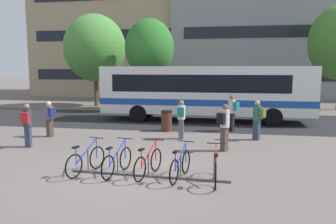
{
  "coord_description": "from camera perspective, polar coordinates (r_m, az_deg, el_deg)",
  "views": [
    {
      "loc": [
        2.79,
        -9.27,
        3.07
      ],
      "look_at": [
        0.47,
        4.31,
        1.25
      ],
      "focal_mm": 35.21,
      "sensor_mm": 36.0,
      "label": 1
    }
  ],
  "objects": [
    {
      "name": "trash_bin",
      "position": [
        16.2,
        -0.24,
        -1.54
      ],
      "size": [
        0.55,
        0.55,
        1.03
      ],
      "color": "#4C2819",
      "rests_on": "ground"
    },
    {
      "name": "commuter_teal_pack_4",
      "position": [
        14.34,
        2.3,
        -0.84
      ],
      "size": [
        0.35,
        0.53,
        1.71
      ],
      "rotation": [
        0.0,
        0.0,
        1.59
      ],
      "color": "#565660",
      "rests_on": "ground"
    },
    {
      "name": "parked_bicycle_red_4",
      "position": [
        9.1,
        8.24,
        -9.75
      ],
      "size": [
        0.52,
        1.72,
        0.99
      ],
      "rotation": [
        0.0,
        0.0,
        1.6
      ],
      "color": "black",
      "rests_on": "ground"
    },
    {
      "name": "bus_lane_asphalt",
      "position": [
        19.72,
        1.46,
        -1.42
      ],
      "size": [
        80.0,
        7.2,
        0.01
      ],
      "primitive_type": "cube",
      "color": "#232326",
      "rests_on": "ground"
    },
    {
      "name": "parked_bicycle_red_2",
      "position": [
        9.54,
        -3.43,
        -8.86
      ],
      "size": [
        0.6,
        1.68,
        0.99
      ],
      "rotation": [
        0.0,
        0.0,
        1.33
      ],
      "color": "black",
      "rests_on": "ground"
    },
    {
      "name": "building_centre_block",
      "position": [
        49.61,
        5.14,
        13.42
      ],
      "size": [
        17.13,
        12.55,
        16.38
      ],
      "color": "gray",
      "rests_on": "ground"
    },
    {
      "name": "ground",
      "position": [
        10.16,
        -6.81,
        -10.13
      ],
      "size": [
        200.0,
        200.0,
        0.0
      ],
      "primitive_type": "plane",
      "color": "#6B605B"
    },
    {
      "name": "building_left_wing",
      "position": [
        42.09,
        -7.11,
        17.29
      ],
      "size": [
        19.14,
        12.35,
        20.49
      ],
      "color": "tan",
      "rests_on": "ground"
    },
    {
      "name": "parked_bicycle_blue_0",
      "position": [
        10.07,
        -14.01,
        -8.18
      ],
      "size": [
        0.66,
        1.66,
        0.99
      ],
      "rotation": [
        0.0,
        0.0,
        1.28
      ],
      "color": "black",
      "rests_on": "ground"
    },
    {
      "name": "commuter_navy_pack_5",
      "position": [
        15.75,
        -19.8,
        -0.74
      ],
      "size": [
        0.6,
        0.52,
        1.62
      ],
      "rotation": [
        0.0,
        0.0,
        2.64
      ],
      "color": "#47382D",
      "rests_on": "ground"
    },
    {
      "name": "commuter_teal_pack_2",
      "position": [
        16.41,
        11.04,
        0.24
      ],
      "size": [
        0.61,
        0.53,
        1.78
      ],
      "rotation": [
        0.0,
        0.0,
        2.6
      ],
      "color": "black",
      "rests_on": "ground"
    },
    {
      "name": "city_bus",
      "position": [
        19.35,
        6.6,
        3.63
      ],
      "size": [
        12.08,
        2.84,
        3.2
      ],
      "rotation": [
        0.0,
        0.0,
        -0.02
      ],
      "color": "white",
      "rests_on": "ground"
    },
    {
      "name": "bike_rack",
      "position": [
        9.55,
        -3.39,
        -10.65
      ],
      "size": [
        4.64,
        0.3,
        0.7
      ],
      "rotation": [
        0.0,
        0.0,
        -0.05
      ],
      "color": "#47474C",
      "rests_on": "ground"
    },
    {
      "name": "street_tree_1",
      "position": [
        27.83,
        -12.55,
        10.77
      ],
      "size": [
        4.98,
        4.98,
        7.44
      ],
      "color": "brown",
      "rests_on": "ground"
    },
    {
      "name": "commuter_olive_pack_1",
      "position": [
        14.66,
        15.26,
        -0.9
      ],
      "size": [
        0.61,
        0.54,
        1.72
      ],
      "rotation": [
        0.0,
        0.0,
        2.58
      ],
      "color": "#2D3851",
      "rests_on": "ground"
    },
    {
      "name": "street_tree_0",
      "position": [
        24.55,
        -3.23,
        10.94
      ],
      "size": [
        3.6,
        3.6,
        6.7
      ],
      "color": "brown",
      "rests_on": "ground"
    },
    {
      "name": "commuter_black_pack_0",
      "position": [
        12.39,
        9.71,
        -2.1
      ],
      "size": [
        0.54,
        0.61,
        1.77
      ],
      "rotation": [
        0.0,
        0.0,
        1.0
      ],
      "color": "#47382D",
      "rests_on": "ground"
    },
    {
      "name": "parked_bicycle_blue_1",
      "position": [
        9.79,
        -8.8,
        -8.5
      ],
      "size": [
        0.55,
        1.7,
        0.99
      ],
      "rotation": [
        0.0,
        0.0,
        1.37
      ],
      "color": "black",
      "rests_on": "ground"
    },
    {
      "name": "building_right_wing",
      "position": [
        39.73,
        18.21,
        17.43
      ],
      "size": [
        21.33,
        12.4,
        20.31
      ],
      "color": "gray",
      "rests_on": "ground"
    },
    {
      "name": "commuter_red_pack_3",
      "position": [
        13.95,
        -23.2,
        -1.67
      ],
      "size": [
        0.42,
        0.58,
        1.72
      ],
      "rotation": [
        0.0,
        0.0,
        1.8
      ],
      "color": "#2D3851",
      "rests_on": "ground"
    },
    {
      "name": "parked_bicycle_blue_3",
      "position": [
        9.3,
        2.15,
        -9.28
      ],
      "size": [
        0.54,
        1.7,
        0.99
      ],
      "rotation": [
        0.0,
        0.0,
        1.37
      ],
      "color": "black",
      "rests_on": "ground"
    }
  ]
}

